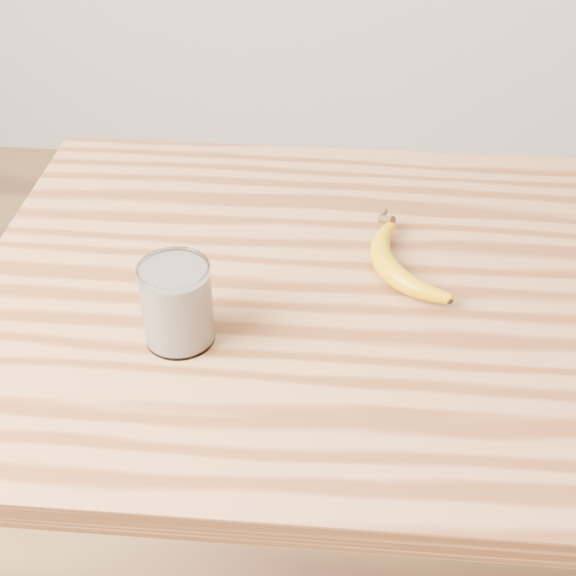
{
  "coord_description": "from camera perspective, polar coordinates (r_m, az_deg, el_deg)",
  "views": [
    {
      "loc": [
        -0.08,
        -0.89,
        1.58
      ],
      "look_at": [
        -0.15,
        -0.05,
        0.93
      ],
      "focal_mm": 50.0,
      "sensor_mm": 36.0,
      "label": 1
    }
  ],
  "objects": [
    {
      "name": "banana",
      "position": [
        1.13,
        7.02,
        1.49
      ],
      "size": [
        0.2,
        0.29,
        0.03
      ],
      "primitive_type": null,
      "rotation": [
        0.0,
        0.0,
        0.42
      ],
      "color": "#C79106",
      "rests_on": "table"
    },
    {
      "name": "table",
      "position": [
        1.2,
        7.61,
        -4.86
      ],
      "size": [
        1.2,
        0.8,
        0.9
      ],
      "color": "#A26B3D",
      "rests_on": "ground"
    },
    {
      "name": "smoothie_glass",
      "position": [
        1.0,
        -7.9,
        -1.13
      ],
      "size": [
        0.09,
        0.09,
        0.11
      ],
      "color": "white",
      "rests_on": "table"
    }
  ]
}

